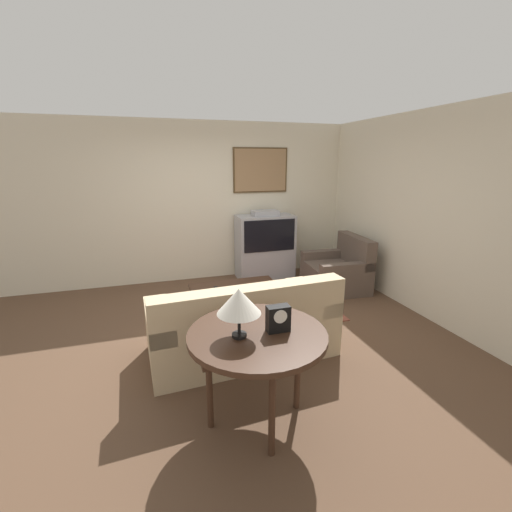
{
  "coord_description": "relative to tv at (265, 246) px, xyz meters",
  "views": [
    {
      "loc": [
        -0.86,
        -3.82,
        2.05
      ],
      "look_at": [
        0.53,
        0.64,
        0.75
      ],
      "focal_mm": 24.0,
      "sensor_mm": 36.0,
      "label": 1
    }
  ],
  "objects": [
    {
      "name": "area_rug",
      "position": [
        -0.75,
        -1.24,
        -0.57
      ],
      "size": [
        2.53,
        1.58,
        0.01
      ],
      "color": "brown",
      "rests_on": "ground_plane"
    },
    {
      "name": "table_lamp",
      "position": [
        -1.36,
        -3.42,
        0.5
      ],
      "size": [
        0.32,
        0.32,
        0.38
      ],
      "color": "black",
      "rests_on": "console_table"
    },
    {
      "name": "wall_right",
      "position": [
        1.58,
        -1.8,
        0.77
      ],
      "size": [
        0.06,
        12.0,
        2.7
      ],
      "color": "beige",
      "rests_on": "ground_plane"
    },
    {
      "name": "ground_plane",
      "position": [
        -1.05,
        -1.8,
        -0.58
      ],
      "size": [
        12.0,
        12.0,
        0.0
      ],
      "primitive_type": "plane",
      "color": "brown"
    },
    {
      "name": "mantel_clock",
      "position": [
        -1.06,
        -3.43,
        0.33
      ],
      "size": [
        0.18,
        0.1,
        0.2
      ],
      "color": "black",
      "rests_on": "console_table"
    },
    {
      "name": "coffee_table",
      "position": [
        -0.89,
        -1.28,
        -0.23
      ],
      "size": [
        1.2,
        0.53,
        0.39
      ],
      "color": "#3D2619",
      "rests_on": "ground_plane"
    },
    {
      "name": "couch",
      "position": [
        -1.06,
        -2.39,
        -0.26
      ],
      "size": [
        2.01,
        1.03,
        0.89
      ],
      "rotation": [
        0.0,
        0.0,
        3.2
      ],
      "color": "#CCB289",
      "rests_on": "ground_plane"
    },
    {
      "name": "console_table",
      "position": [
        -1.21,
        -3.4,
        0.15
      ],
      "size": [
        1.06,
        1.06,
        0.8
      ],
      "color": "#3D2619",
      "rests_on": "ground_plane"
    },
    {
      "name": "tv",
      "position": [
        0.0,
        0.0,
        0.0
      ],
      "size": [
        1.01,
        0.51,
        1.22
      ],
      "color": "#9E9EA3",
      "rests_on": "ground_plane"
    },
    {
      "name": "wall_back",
      "position": [
        -1.04,
        0.32,
        0.78
      ],
      "size": [
        12.0,
        0.1,
        2.7
      ],
      "color": "beige",
      "rests_on": "ground_plane"
    },
    {
      "name": "remote",
      "position": [
        -1.14,
        -1.36,
        -0.18
      ],
      "size": [
        0.06,
        0.16,
        0.02
      ],
      "color": "black",
      "rests_on": "coffee_table"
    },
    {
      "name": "armchair",
      "position": [
        0.97,
        -0.89,
        -0.3
      ],
      "size": [
        0.93,
        1.04,
        0.87
      ],
      "rotation": [
        0.0,
        0.0,
        -1.64
      ],
      "color": "brown",
      "rests_on": "ground_plane"
    }
  ]
}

